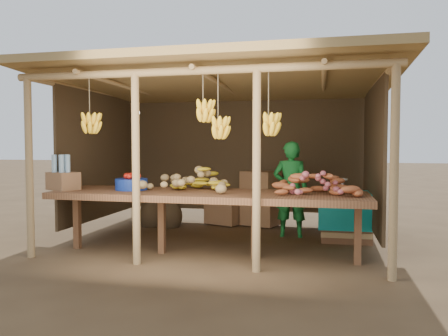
# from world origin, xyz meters

# --- Properties ---
(ground) EXTENTS (60.00, 60.00, 0.00)m
(ground) POSITION_xyz_m (0.00, 0.00, 0.00)
(ground) COLOR brown
(ground) RESTS_ON ground
(stall_structure) EXTENTS (4.70, 3.50, 2.43)m
(stall_structure) POSITION_xyz_m (-0.04, -0.05, 1.91)
(stall_structure) COLOR tan
(stall_structure) RESTS_ON ground
(counter) EXTENTS (3.90, 1.05, 0.80)m
(counter) POSITION_xyz_m (0.00, -0.95, 0.74)
(counter) COLOR brown
(counter) RESTS_ON ground
(potato_heap) EXTENTS (1.16, 0.74, 0.37)m
(potato_heap) POSITION_xyz_m (-0.33, -0.84, 0.99)
(potato_heap) COLOR #A48855
(potato_heap) RESTS_ON counter
(sweet_potato_heap) EXTENTS (1.12, 0.80, 0.36)m
(sweet_potato_heap) POSITION_xyz_m (1.28, -0.90, 0.98)
(sweet_potato_heap) COLOR #AA552B
(sweet_potato_heap) RESTS_ON counter
(onion_heap) EXTENTS (0.87, 0.72, 0.35)m
(onion_heap) POSITION_xyz_m (1.31, -1.12, 0.98)
(onion_heap) COLOR #B9595F
(onion_heap) RESTS_ON counter
(banana_pile) EXTENTS (0.70, 0.48, 0.35)m
(banana_pile) POSITION_xyz_m (-0.14, -0.62, 0.97)
(banana_pile) COLOR gold
(banana_pile) RESTS_ON counter
(tomato_basin) EXTENTS (0.42, 0.42, 0.22)m
(tomato_basin) POSITION_xyz_m (-1.03, -0.90, 0.89)
(tomato_basin) COLOR navy
(tomato_basin) RESTS_ON counter
(bottle_box) EXTENTS (0.45, 0.41, 0.46)m
(bottle_box) POSITION_xyz_m (-1.90, -1.10, 0.98)
(bottle_box) COLOR brown
(bottle_box) RESTS_ON counter
(vendor) EXTENTS (0.54, 0.37, 1.44)m
(vendor) POSITION_xyz_m (0.93, 0.43, 0.72)
(vendor) COLOR #1B792E
(vendor) RESTS_ON ground
(tarp_crate) EXTENTS (0.79, 0.68, 0.92)m
(tarp_crate) POSITION_xyz_m (1.73, 0.34, 0.38)
(tarp_crate) COLOR brown
(tarp_crate) RESTS_ON ground
(carton_stack) EXTENTS (1.33, 0.64, 0.91)m
(carton_stack) POSITION_xyz_m (0.16, 1.20, 0.40)
(carton_stack) COLOR brown
(carton_stack) RESTS_ON ground
(burlap_sacks) EXTENTS (0.75, 0.39, 0.53)m
(burlap_sacks) POSITION_xyz_m (-1.27, 0.74, 0.23)
(burlap_sacks) COLOR #493722
(burlap_sacks) RESTS_ON ground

